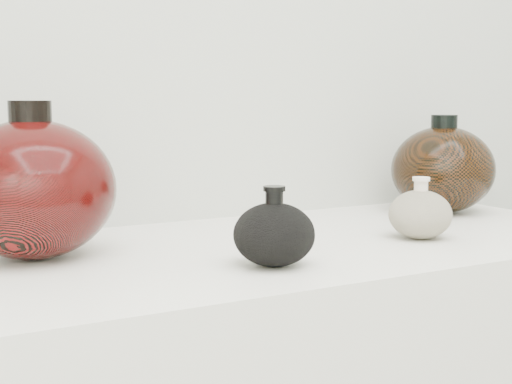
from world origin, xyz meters
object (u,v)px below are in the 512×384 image
black_gourd_vase (274,234)px  cream_gourd_vase (420,214)px  left_round_pot (33,189)px  right_round_pot (443,169)px

black_gourd_vase → cream_gourd_vase: size_ratio=0.96×
left_round_pot → black_gourd_vase: bearing=-37.4°
cream_gourd_vase → right_round_pot: 0.29m
cream_gourd_vase → right_round_pot: size_ratio=0.51×
black_gourd_vase → right_round_pot: right_round_pot is taller
black_gourd_vase → cream_gourd_vase: (0.29, 0.05, -0.00)m
cream_gourd_vase → left_round_pot: left_round_pot is taller
cream_gourd_vase → black_gourd_vase: bearing=-170.0°
right_round_pot → cream_gourd_vase: bearing=-140.1°
cream_gourd_vase → left_round_pot: 0.57m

